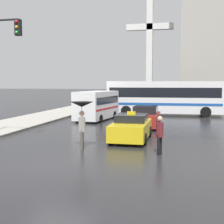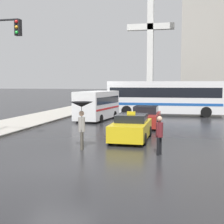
{
  "view_description": "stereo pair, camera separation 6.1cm",
  "coord_description": "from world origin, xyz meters",
  "px_view_note": "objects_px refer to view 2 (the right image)",
  "views": [
    {
      "loc": [
        4.41,
        -10.59,
        3.05
      ],
      "look_at": [
        0.55,
        6.83,
        1.4
      ],
      "focal_mm": 50.0,
      "sensor_mm": 36.0,
      "label": 1
    },
    {
      "loc": [
        4.47,
        -10.58,
        3.05
      ],
      "look_at": [
        0.55,
        6.83,
        1.4
      ],
      "focal_mm": 50.0,
      "sensor_mm": 36.0,
      "label": 2
    }
  ],
  "objects_px": {
    "sedan_red": "(146,117)",
    "pedestrian_man": "(159,132)",
    "pedestrian_with_umbrella": "(82,111)",
    "monument_cross": "(150,43)",
    "ambulance_van": "(97,104)",
    "city_bus": "(165,96)",
    "taxi": "(131,128)"
  },
  "relations": [
    {
      "from": "sedan_red",
      "to": "pedestrian_with_umbrella",
      "type": "height_order",
      "value": "pedestrian_with_umbrella"
    },
    {
      "from": "taxi",
      "to": "ambulance_van",
      "type": "distance_m",
      "value": 9.54
    },
    {
      "from": "city_bus",
      "to": "pedestrian_with_umbrella",
      "type": "xyz_separation_m",
      "value": [
        -2.84,
        -16.46,
        -0.02
      ]
    },
    {
      "from": "ambulance_van",
      "to": "pedestrian_with_umbrella",
      "type": "distance_m",
      "value": 11.7
    },
    {
      "from": "ambulance_van",
      "to": "pedestrian_with_umbrella",
      "type": "bearing_deg",
      "value": 109.12
    },
    {
      "from": "pedestrian_with_umbrella",
      "to": "pedestrian_man",
      "type": "distance_m",
      "value": 3.66
    },
    {
      "from": "ambulance_van",
      "to": "city_bus",
      "type": "bearing_deg",
      "value": -129.09
    },
    {
      "from": "taxi",
      "to": "city_bus",
      "type": "distance_m",
      "value": 13.62
    },
    {
      "from": "taxi",
      "to": "sedan_red",
      "type": "bearing_deg",
      "value": -91.99
    },
    {
      "from": "city_bus",
      "to": "monument_cross",
      "type": "distance_m",
      "value": 19.4
    },
    {
      "from": "sedan_red",
      "to": "pedestrian_with_umbrella",
      "type": "distance_m",
      "value": 8.46
    },
    {
      "from": "monument_cross",
      "to": "ambulance_van",
      "type": "bearing_deg",
      "value": -95.16
    },
    {
      "from": "ambulance_van",
      "to": "pedestrian_man",
      "type": "relative_size",
      "value": 3.34
    },
    {
      "from": "pedestrian_with_umbrella",
      "to": "monument_cross",
      "type": "bearing_deg",
      "value": -9.58
    },
    {
      "from": "sedan_red",
      "to": "ambulance_van",
      "type": "relative_size",
      "value": 0.75
    },
    {
      "from": "sedan_red",
      "to": "ambulance_van",
      "type": "xyz_separation_m",
      "value": [
        -4.42,
        3.3,
        0.65
      ]
    },
    {
      "from": "city_bus",
      "to": "pedestrian_with_umbrella",
      "type": "distance_m",
      "value": 16.7
    },
    {
      "from": "ambulance_van",
      "to": "pedestrian_with_umbrella",
      "type": "height_order",
      "value": "ambulance_van"
    },
    {
      "from": "taxi",
      "to": "pedestrian_man",
      "type": "distance_m",
      "value": 3.7
    },
    {
      "from": "pedestrian_with_umbrella",
      "to": "city_bus",
      "type": "bearing_deg",
      "value": -19.96
    },
    {
      "from": "taxi",
      "to": "monument_cross",
      "type": "bearing_deg",
      "value": -85.99
    },
    {
      "from": "pedestrian_with_umbrella",
      "to": "pedestrian_man",
      "type": "relative_size",
      "value": 1.32
    },
    {
      "from": "pedestrian_man",
      "to": "sedan_red",
      "type": "bearing_deg",
      "value": -148.06
    },
    {
      "from": "taxi",
      "to": "city_bus",
      "type": "xyz_separation_m",
      "value": [
        1.01,
        13.53,
        1.14
      ]
    },
    {
      "from": "sedan_red",
      "to": "pedestrian_man",
      "type": "relative_size",
      "value": 2.5
    },
    {
      "from": "ambulance_van",
      "to": "city_bus",
      "type": "xyz_separation_m",
      "value": [
        5.25,
        5.02,
        0.47
      ]
    },
    {
      "from": "sedan_red",
      "to": "ambulance_van",
      "type": "distance_m",
      "value": 5.56
    },
    {
      "from": "sedan_red",
      "to": "monument_cross",
      "type": "distance_m",
      "value": 27.44
    },
    {
      "from": "sedan_red",
      "to": "pedestrian_man",
      "type": "xyz_separation_m",
      "value": [
        1.55,
        -8.47,
        0.31
      ]
    },
    {
      "from": "taxi",
      "to": "pedestrian_man",
      "type": "bearing_deg",
      "value": 118.0
    },
    {
      "from": "pedestrian_man",
      "to": "pedestrian_with_umbrella",
      "type": "bearing_deg",
      "value": -73.67
    },
    {
      "from": "ambulance_van",
      "to": "pedestrian_man",
      "type": "height_order",
      "value": "ambulance_van"
    }
  ]
}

